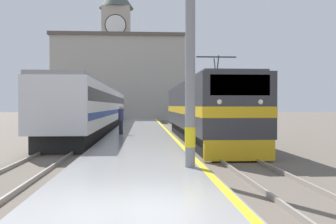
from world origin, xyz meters
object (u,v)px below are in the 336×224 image
object	(u,v)px
catenary_mast	(192,21)
person_on_platform	(121,119)
locomotive_train	(202,111)
passenger_train	(98,108)
clock_tower	(116,46)

from	to	relation	value
catenary_mast	person_on_platform	xyz separation A→B (m)	(-2.87, 13.68, -3.36)
locomotive_train	passenger_train	bearing A→B (deg)	128.28
locomotive_train	passenger_train	size ratio (longest dim) A/B	0.58
passenger_train	clock_tower	world-z (taller)	clock_tower
locomotive_train	person_on_platform	distance (m)	5.21
locomotive_train	person_on_platform	xyz separation A→B (m)	(-5.11, 0.82, -0.55)
locomotive_train	catenary_mast	size ratio (longest dim) A/B	2.22
passenger_train	locomotive_train	bearing A→B (deg)	-51.72
catenary_mast	person_on_platform	distance (m)	14.38
locomotive_train	catenary_mast	xyz separation A→B (m)	(-2.24, -12.86, 2.82)
person_on_platform	clock_tower	bearing A→B (deg)	94.12
passenger_train	catenary_mast	size ratio (longest dim) A/B	3.84
locomotive_train	clock_tower	distance (m)	47.17
locomotive_train	passenger_train	xyz separation A→B (m)	(-7.57, 9.60, 0.12)
clock_tower	locomotive_train	bearing A→B (deg)	-79.58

